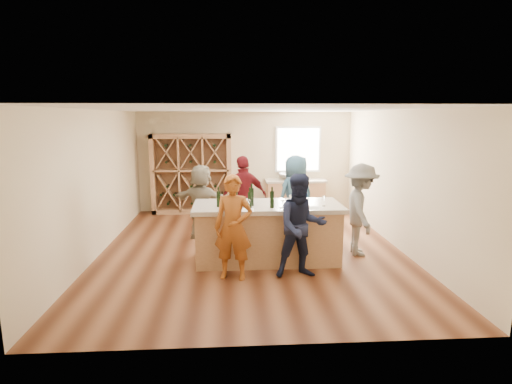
{
  "coord_description": "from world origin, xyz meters",
  "views": [
    {
      "loc": [
        -0.4,
        -7.79,
        2.67
      ],
      "look_at": [
        0.1,
        0.2,
        1.15
      ],
      "focal_mm": 28.0,
      "sensor_mm": 36.0,
      "label": 1
    }
  ],
  "objects": [
    {
      "name": "tasting_menu_a",
      "position": [
        -0.12,
        -1.09,
        1.08
      ],
      "size": [
        0.23,
        0.3,
        0.0
      ],
      "primitive_type": "cube",
      "rotation": [
        0.0,
        0.0,
        -0.05
      ],
      "color": "white",
      "rests_on": "tasting_counter_top"
    },
    {
      "name": "wine_glass_d",
      "position": [
        0.67,
        -0.76,
        1.18
      ],
      "size": [
        0.09,
        0.09,
        0.19
      ],
      "primitive_type": "cone",
      "rotation": [
        0.0,
        0.0,
        0.2
      ],
      "color": "white",
      "rests_on": "tasting_counter_top"
    },
    {
      "name": "wall_left",
      "position": [
        -3.05,
        0.0,
        1.4
      ],
      "size": [
        0.1,
        7.0,
        2.8
      ],
      "primitive_type": "cube",
      "color": "beige",
      "rests_on": "ground"
    },
    {
      "name": "wine_bottle_f",
      "position": [
        0.31,
        -0.95,
        1.23
      ],
      "size": [
        0.07,
        0.07,
        0.3
      ],
      "primitive_type": "cylinder",
      "color": "black",
      "rests_on": "tasting_counter_top"
    },
    {
      "name": "wall_back",
      "position": [
        0.0,
        3.55,
        1.4
      ],
      "size": [
        6.0,
        0.1,
        2.8
      ],
      "primitive_type": "cube",
      "color": "beige",
      "rests_on": "ground"
    },
    {
      "name": "wine_bottle_b",
      "position": [
        -0.41,
        -0.89,
        1.22
      ],
      "size": [
        0.08,
        0.08,
        0.29
      ],
      "primitive_type": "cylinder",
      "rotation": [
        0.0,
        0.0,
        0.17
      ],
      "color": "black",
      "rests_on": "tasting_counter_top"
    },
    {
      "name": "wine_rack",
      "position": [
        -1.5,
        3.27,
        1.1
      ],
      "size": [
        2.2,
        0.45,
        2.2
      ],
      "primitive_type": "cube",
      "color": "tan",
      "rests_on": "floor"
    },
    {
      "name": "wine_bottle_a",
      "position": [
        -0.63,
        -0.81,
        1.22
      ],
      "size": [
        0.09,
        0.09,
        0.28
      ],
      "primitive_type": "cylinder",
      "rotation": [
        0.0,
        0.0,
        0.36
      ],
      "color": "black",
      "rests_on": "tasting_counter_top"
    },
    {
      "name": "person_near_left",
      "position": [
        -0.38,
        -1.45,
        0.87
      ],
      "size": [
        0.72,
        0.58,
        1.75
      ],
      "primitive_type": "imported",
      "rotation": [
        0.0,
        0.0,
        -0.2
      ],
      "color": "#994C19",
      "rests_on": "floor"
    },
    {
      "name": "tasting_menu_c",
      "position": [
        1.05,
        -1.02,
        1.08
      ],
      "size": [
        0.26,
        0.31,
        0.0
      ],
      "primitive_type": "cube",
      "rotation": [
        0.0,
        0.0,
        -0.29
      ],
      "color": "white",
      "rests_on": "tasting_counter_top"
    },
    {
      "name": "wine_bottle_d",
      "position": [
        -0.08,
        -0.9,
        1.22
      ],
      "size": [
        0.07,
        0.07,
        0.28
      ],
      "primitive_type": "cylinder",
      "rotation": [
        0.0,
        0.0,
        0.01
      ],
      "color": "black",
      "rests_on": "tasting_counter_top"
    },
    {
      "name": "wine_bottle_e",
      "position": [
        -0.04,
        -0.76,
        1.24
      ],
      "size": [
        0.08,
        0.08,
        0.32
      ],
      "primitive_type": "cylinder",
      "rotation": [
        0.0,
        0.0,
        -0.07
      ],
      "color": "black",
      "rests_on": "tasting_counter_top"
    },
    {
      "name": "wall_right",
      "position": [
        3.05,
        0.0,
        1.4
      ],
      "size": [
        0.1,
        7.0,
        2.8
      ],
      "primitive_type": "cube",
      "color": "beige",
      "rests_on": "ground"
    },
    {
      "name": "floor",
      "position": [
        0.0,
        0.0,
        -0.05
      ],
      "size": [
        6.0,
        7.0,
        0.1
      ],
      "primitive_type": "cube",
      "color": "brown",
      "rests_on": "ground"
    },
    {
      "name": "wine_glass_e",
      "position": [
        1.26,
        -0.87,
        1.17
      ],
      "size": [
        0.09,
        0.09,
        0.18
      ],
      "primitive_type": "cone",
      "rotation": [
        0.0,
        0.0,
        0.42
      ],
      "color": "white",
      "rests_on": "tasting_counter_top"
    },
    {
      "name": "tasting_counter_top",
      "position": [
        0.26,
        -0.65,
        1.04
      ],
      "size": [
        2.72,
        1.12,
        0.08
      ],
      "primitive_type": "cube",
      "color": "#B6A795",
      "rests_on": "tasting_counter_base"
    },
    {
      "name": "wine_glass_c",
      "position": [
        0.92,
        -1.06,
        1.18
      ],
      "size": [
        0.09,
        0.09,
        0.19
      ],
      "primitive_type": "cone",
      "rotation": [
        0.0,
        0.0,
        0.38
      ],
      "color": "white",
      "rests_on": "tasting_counter_top"
    },
    {
      "name": "window_frame",
      "position": [
        1.5,
        3.47,
        1.75
      ],
      "size": [
        1.3,
        0.06,
        1.3
      ],
      "primitive_type": "cube",
      "color": "white",
      "rests_on": "wall_back"
    },
    {
      "name": "sink",
      "position": [
        1.2,
        3.2,
        1.01
      ],
      "size": [
        0.54,
        0.54,
        0.19
      ],
      "primitive_type": "imported",
      "color": "silver",
      "rests_on": "back_counter_top"
    },
    {
      "name": "back_counter_base",
      "position": [
        1.4,
        3.2,
        0.43
      ],
      "size": [
        1.6,
        0.58,
        0.86
      ],
      "primitive_type": "cube",
      "color": "tan",
      "rests_on": "floor"
    },
    {
      "name": "person_near_right",
      "position": [
        0.75,
        -1.46,
        0.88
      ],
      "size": [
        0.89,
        0.54,
        1.75
      ],
      "primitive_type": "imported",
      "rotation": [
        0.0,
        0.0,
        0.09
      ],
      "color": "#191E38",
      "rests_on": "floor"
    },
    {
      "name": "person_server",
      "position": [
        2.09,
        -0.42,
        0.9
      ],
      "size": [
        0.67,
        1.21,
        1.79
      ],
      "primitive_type": "imported",
      "rotation": [
        0.0,
        0.0,
        1.45
      ],
      "color": "slate",
      "rests_on": "floor"
    },
    {
      "name": "wall_front",
      "position": [
        0.0,
        -3.55,
        1.4
      ],
      "size": [
        6.0,
        0.1,
        2.8
      ],
      "primitive_type": "cube",
      "color": "beige",
      "rests_on": "ground"
    },
    {
      "name": "tasting_menu_b",
      "position": [
        0.54,
        -1.03,
        1.08
      ],
      "size": [
        0.2,
        0.28,
        0.0
      ],
      "primitive_type": "cube",
      "rotation": [
        0.0,
        0.0,
        0.02
      ],
      "color": "white",
      "rests_on": "tasting_counter_top"
    },
    {
      "name": "tasting_counter_base",
      "position": [
        0.26,
        -0.65,
        0.5
      ],
      "size": [
        2.6,
        1.0,
        1.0
      ],
      "primitive_type": "cube",
      "color": "tan",
      "rests_on": "floor"
    },
    {
      "name": "person_far_left",
      "position": [
        -1.05,
        0.79,
        0.83
      ],
      "size": [
        1.62,
        1.19,
        1.65
      ],
      "primitive_type": "imported",
      "rotation": [
        0.0,
        0.0,
        2.67
      ],
      "color": "gray",
      "rests_on": "floor"
    },
    {
      "name": "wine_glass_b",
      "position": [
        0.48,
        -1.09,
        1.17
      ],
      "size": [
        0.07,
        0.07,
        0.17
      ],
      "primitive_type": "cone",
      "rotation": [
        0.0,
        0.0,
        0.14
      ],
      "color": "white",
      "rests_on": "tasting_counter_top"
    },
    {
      "name": "faucet",
      "position": [
        1.2,
        3.38,
        1.07
      ],
      "size": [
        0.02,
        0.02,
        0.3
      ],
      "primitive_type": "cylinder",
      "color": "silver",
      "rests_on": "back_counter_top"
    },
    {
      "name": "wine_bottle_c",
      "position": [
        -0.32,
        -0.72,
        1.22
      ],
      "size": [
        0.08,
        0.08,
        0.27
      ],
      "primitive_type": "cylinder",
      "rotation": [
        0.0,
        0.0,
        -0.13
      ],
      "color": "black",
      "rests_on": "tasting_counter_top"
    },
    {
      "name": "ceiling",
      "position": [
        0.0,
        0.0,
        2.85
      ],
      "size": [
        6.0,
        7.0,
        0.1
      ],
      "primitive_type": "cube",
      "color": "white",
      "rests_on": "ground"
    },
    {
      "name": "person_far_mid",
      "position": [
        -0.13,
        0.77,
        0.92
      ],
      "size": [
        1.2,
        0.91,
        1.84
      ],
      "primitive_type": "imported",
      "rotation": [
        0.0,
        0.0,
        3.52
      ],
      "color": "#590F14",
      "rests_on": "floor"
    },
    {
      "name": "person_far_right",
      "position": [
        1.03,
        0.87,
        0.92
      ],
      "size": [
        1.06,
        0.91,
        1.83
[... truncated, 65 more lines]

